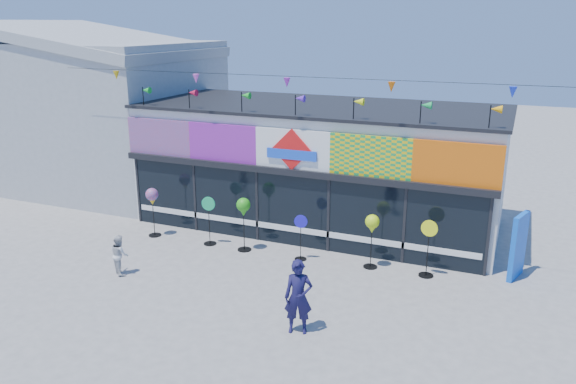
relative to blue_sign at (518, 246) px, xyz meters
The scene contains 12 objects.
ground 7.56m from the blue_sign, 151.24° to the right, with size 80.00×80.00×0.00m, color slate.
kite_shop 7.07m from the blue_sign, 160.50° to the left, with size 16.00×5.70×5.31m.
neighbour_building 17.08m from the blue_sign, 168.45° to the left, with size 8.18×7.20×6.87m.
blue_sign is the anchor object (origin of this frame).
spinner_0 11.15m from the blue_sign, behind, with size 0.41×0.41×1.63m.
spinner_1 9.09m from the blue_sign, behind, with size 0.44×0.40×1.57m.
spinner_2 7.88m from the blue_sign, behind, with size 0.43×0.43×1.69m.
spinner_3 6.03m from the blue_sign, 168.94° to the right, with size 0.39×0.35×1.39m.
spinner_4 3.98m from the blue_sign, 166.92° to the right, with size 0.40×0.40×1.60m.
spinner_5 2.44m from the blue_sign, 159.36° to the right, with size 0.46×0.42×1.64m.
adult_man 6.68m from the blue_sign, 132.02° to the right, with size 0.64×0.42×1.74m, color #16133C.
child 10.98m from the blue_sign, 158.62° to the right, with size 0.56×0.32×1.15m, color silver.
Camera 1 is at (6.27, -11.89, 6.76)m, focal length 35.00 mm.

